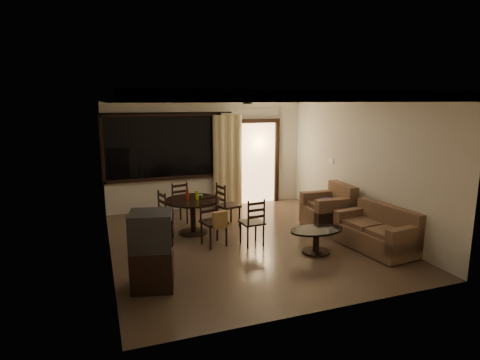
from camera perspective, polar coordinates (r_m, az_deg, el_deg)
name	(u,v)px	position (r m, az deg, el deg)	size (l,w,h in m)	color
ground	(247,241)	(7.82, 0.99, -8.73)	(5.50, 5.50, 0.00)	#7F6651
room_shell	(244,138)	(9.25, 0.54, 6.06)	(5.50, 6.70, 5.50)	beige
dining_table	(193,206)	(8.20, -6.72, -3.75)	(1.13, 1.13, 0.93)	black
dining_chair_west	(154,227)	(7.95, -12.10, -6.49)	(0.51, 0.51, 0.95)	black
dining_chair_east	(228,213)	(8.66, -1.72, -4.75)	(0.51, 0.51, 0.95)	black
dining_chair_south	(214,230)	(7.55, -3.72, -7.06)	(0.51, 0.55, 0.95)	black
dining_chair_north	(177,211)	(8.96, -8.96, -4.34)	(0.51, 0.51, 0.95)	black
tv_cabinet	(152,250)	(5.95, -12.39, -9.75)	(0.70, 0.66, 1.14)	black
sofa	(378,233)	(7.77, 19.05, -7.11)	(0.94, 1.53, 0.77)	#3F231D
armchair	(330,210)	(8.79, 12.68, -4.17)	(0.95, 0.95, 0.90)	#3F231D
coffee_table	(316,237)	(7.32, 10.79, -7.97)	(0.99, 0.59, 0.43)	black
side_chair	(252,231)	(7.59, 1.74, -7.23)	(0.43, 0.43, 0.90)	black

